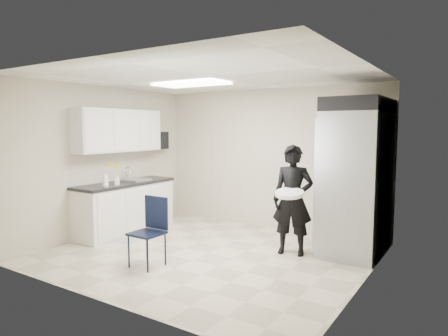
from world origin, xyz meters
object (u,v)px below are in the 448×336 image
Objects in this scene: folding_chair at (147,233)px; man_tuxedo at (293,200)px; commercial_fridge at (357,183)px; lower_counter at (126,208)px.

man_tuxedo is at bearing 47.78° from folding_chair.
commercial_fridge is 1.29× the size of man_tuxedo.
commercial_fridge is at bearing 15.88° from lower_counter.
lower_counter is 2.09× the size of folding_chair.
commercial_fridge is 1.01m from man_tuxedo.
man_tuxedo is (3.02, 0.46, 0.38)m from lower_counter.
commercial_fridge reaches higher than man_tuxedo.
commercial_fridge is (3.78, 1.07, 0.62)m from lower_counter.
folding_chair is 0.56× the size of man_tuxedo.
folding_chair reaches higher than lower_counter.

